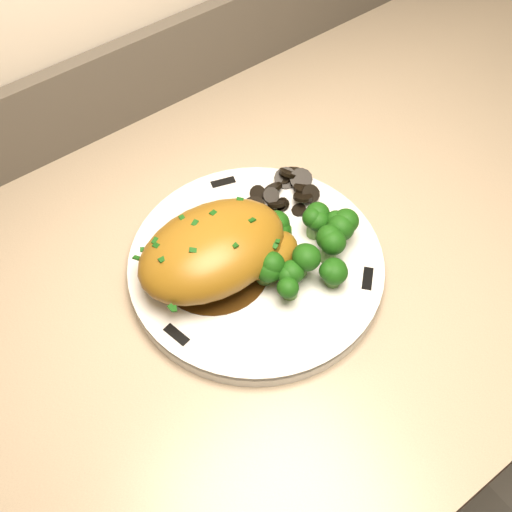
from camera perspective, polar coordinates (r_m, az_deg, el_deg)
counter at (r=1.12m, az=4.80°, el=-10.60°), size 1.88×0.64×0.93m
plate at (r=0.73m, az=0.00°, el=-0.90°), size 0.29×0.29×0.02m
rim_accent_0 at (r=0.79m, az=-2.94°, el=6.55°), size 0.03×0.02×0.00m
rim_accent_1 at (r=0.67m, az=-7.07°, el=-6.97°), size 0.02×0.03×0.00m
rim_accent_2 at (r=0.72m, az=9.89°, el=-2.00°), size 0.03×0.03×0.00m
gravy_pool at (r=0.71m, az=-3.77°, el=-1.03°), size 0.13×0.13×0.00m
chicken_breast at (r=0.69m, az=-3.36°, el=0.50°), size 0.18×0.12×0.07m
mushroom_pile at (r=0.76m, az=1.27°, el=4.60°), size 0.11×0.08×0.03m
broccoli_florets at (r=0.70m, az=4.18°, el=0.55°), size 0.13×0.11×0.04m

